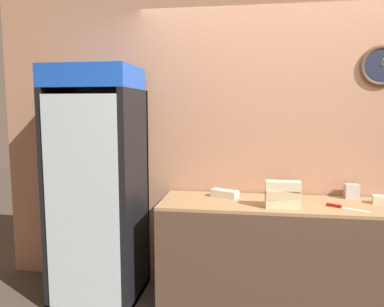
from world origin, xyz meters
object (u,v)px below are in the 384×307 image
sandwich_stack_middle (283,195)px  beverage_cooler (100,174)px  sandwich_stack_bottom (283,203)px  napkin_dispenser (352,191)px  chefs_knife (341,207)px  condiment_jar (284,188)px  sandwich_flat_right (225,194)px  sandwich_stack_top (283,186)px

sandwich_stack_middle → beverage_cooler: bearing=173.2°
sandwich_stack_bottom → napkin_dispenser: napkin_dispenser is taller
beverage_cooler → chefs_knife: bearing=-3.5°
condiment_jar → beverage_cooler: bearing=-171.8°
beverage_cooler → chefs_knife: size_ratio=6.88×
beverage_cooler → condiment_jar: size_ratio=14.81×
sandwich_flat_right → condiment_jar: size_ratio=1.86×
sandwich_stack_middle → sandwich_flat_right: bearing=149.5°
sandwich_flat_right → chefs_knife: bearing=-13.1°
napkin_dispenser → sandwich_flat_right: bearing=-172.9°
sandwich_flat_right → chefs_knife: sandwich_flat_right is taller
beverage_cooler → sandwich_stack_top: beverage_cooler is taller
sandwich_stack_top → condiment_jar: size_ratio=1.95×
sandwich_flat_right → chefs_knife: 0.92m
sandwich_flat_right → napkin_dispenser: napkin_dispenser is taller
sandwich_stack_bottom → chefs_knife: sandwich_stack_bottom is taller
condiment_jar → napkin_dispenser: size_ratio=1.11×
sandwich_stack_middle → condiment_jar: 0.41m
beverage_cooler → sandwich_stack_bottom: size_ratio=7.48×
sandwich_stack_top → chefs_knife: sandwich_stack_top is taller
sandwich_stack_bottom → chefs_knife: size_ratio=0.92×
beverage_cooler → condiment_jar: bearing=8.2°
beverage_cooler → napkin_dispenser: 2.13m
sandwich_stack_bottom → sandwich_stack_top: sandwich_stack_top is taller
sandwich_stack_bottom → napkin_dispenser: size_ratio=2.19×
sandwich_flat_right → beverage_cooler: bearing=-175.3°
beverage_cooler → sandwich_flat_right: bearing=4.7°
condiment_jar → chefs_knife: bearing=-41.1°
sandwich_stack_middle → sandwich_stack_bottom: bearing=0.0°
sandwich_stack_top → condiment_jar: (0.04, 0.41, -0.11)m
chefs_knife → condiment_jar: (-0.40, 0.35, 0.06)m
sandwich_stack_bottom → sandwich_flat_right: bearing=149.5°
beverage_cooler → sandwich_stack_middle: size_ratio=7.43×
sandwich_stack_middle → sandwich_stack_top: 0.07m
condiment_jar → napkin_dispenser: condiment_jar is taller
sandwich_stack_middle → napkin_dispenser: size_ratio=2.21×
sandwich_stack_bottom → sandwich_flat_right: sandwich_stack_bottom is taller
sandwich_stack_bottom → sandwich_stack_middle: sandwich_stack_middle is taller
beverage_cooler → sandwich_stack_top: 1.53m
beverage_cooler → sandwich_stack_bottom: 1.53m
beverage_cooler → sandwich_stack_top: (1.52, -0.18, -0.02)m
chefs_knife → condiment_jar: 0.53m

